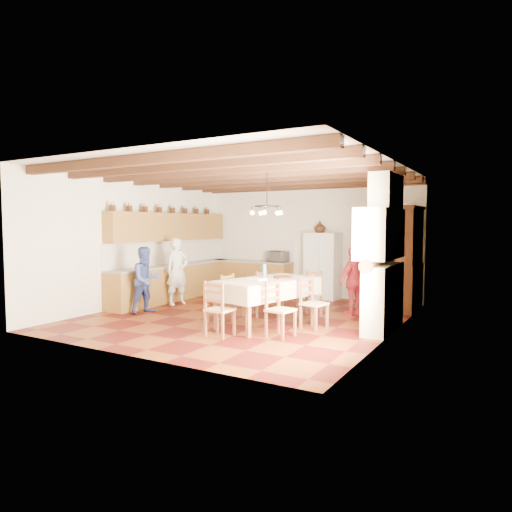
{
  "coord_description": "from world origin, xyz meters",
  "views": [
    {
      "loc": [
        4.84,
        -8.01,
        1.92
      ],
      "look_at": [
        0.1,
        0.3,
        1.25
      ],
      "focal_mm": 32.0,
      "sensor_mm": 36.0,
      "label": 1
    }
  ],
  "objects_px": {
    "chair_left_far": "(255,293)",
    "chair_end_far": "(309,294)",
    "microwave": "(278,257)",
    "refrigerator": "(324,266)",
    "hutch": "(407,259)",
    "chair_end_near": "(220,309)",
    "person_woman_blue": "(146,280)",
    "chair_left_near": "(220,298)",
    "chair_right_far": "(314,303)",
    "chair_right_near": "(281,309)",
    "dining_table": "(267,283)",
    "person_woman_red": "(354,281)",
    "person_man": "(177,271)"
  },
  "relations": [
    {
      "from": "chair_left_near",
      "to": "chair_right_near",
      "type": "height_order",
      "value": "same"
    },
    {
      "from": "chair_left_far",
      "to": "person_woman_blue",
      "type": "bearing_deg",
      "value": -65.4
    },
    {
      "from": "person_woman_blue",
      "to": "chair_right_far",
      "type": "bearing_deg",
      "value": -68.72
    },
    {
      "from": "chair_left_far",
      "to": "chair_end_far",
      "type": "xyz_separation_m",
      "value": [
        1.03,
        0.49,
        0.0
      ]
    },
    {
      "from": "chair_left_far",
      "to": "microwave",
      "type": "relative_size",
      "value": 1.82
    },
    {
      "from": "hutch",
      "to": "chair_left_far",
      "type": "xyz_separation_m",
      "value": [
        -2.63,
        -2.19,
        -0.68
      ]
    },
    {
      "from": "microwave",
      "to": "chair_left_far",
      "type": "bearing_deg",
      "value": -59.6
    },
    {
      "from": "dining_table",
      "to": "chair_right_near",
      "type": "distance_m",
      "value": 0.96
    },
    {
      "from": "chair_left_far",
      "to": "chair_end_far",
      "type": "distance_m",
      "value": 1.14
    },
    {
      "from": "hutch",
      "to": "chair_end_near",
      "type": "height_order",
      "value": "hutch"
    },
    {
      "from": "chair_end_near",
      "to": "chair_left_far",
      "type": "bearing_deg",
      "value": -76.63
    },
    {
      "from": "person_man",
      "to": "person_woman_red",
      "type": "relative_size",
      "value": 1.1
    },
    {
      "from": "chair_left_near",
      "to": "person_woman_red",
      "type": "xyz_separation_m",
      "value": [
        2.07,
        1.94,
        0.24
      ]
    },
    {
      "from": "chair_end_near",
      "to": "microwave",
      "type": "height_order",
      "value": "microwave"
    },
    {
      "from": "chair_end_far",
      "to": "person_woman_blue",
      "type": "xyz_separation_m",
      "value": [
        -3.21,
        -1.38,
        0.24
      ]
    },
    {
      "from": "hutch",
      "to": "microwave",
      "type": "relative_size",
      "value": 4.39
    },
    {
      "from": "refrigerator",
      "to": "chair_left_far",
      "type": "bearing_deg",
      "value": -93.74
    },
    {
      "from": "chair_left_near",
      "to": "chair_end_far",
      "type": "height_order",
      "value": "same"
    },
    {
      "from": "hutch",
      "to": "chair_left_far",
      "type": "relative_size",
      "value": 2.41
    },
    {
      "from": "microwave",
      "to": "refrigerator",
      "type": "bearing_deg",
      "value": 18.62
    },
    {
      "from": "chair_left_far",
      "to": "chair_end_near",
      "type": "xyz_separation_m",
      "value": [
        0.37,
        -1.83,
        0.0
      ]
    },
    {
      "from": "person_woman_red",
      "to": "chair_end_near",
      "type": "bearing_deg",
      "value": -2.77
    },
    {
      "from": "microwave",
      "to": "chair_end_far",
      "type": "bearing_deg",
      "value": -37.03
    },
    {
      "from": "dining_table",
      "to": "chair_end_far",
      "type": "height_order",
      "value": "chair_end_far"
    },
    {
      "from": "hutch",
      "to": "chair_right_far",
      "type": "height_order",
      "value": "hutch"
    },
    {
      "from": "person_man",
      "to": "chair_end_near",
      "type": "bearing_deg",
      "value": -106.74
    },
    {
      "from": "person_woman_blue",
      "to": "microwave",
      "type": "xyz_separation_m",
      "value": [
        1.33,
        3.64,
        0.33
      ]
    },
    {
      "from": "chair_end_near",
      "to": "chair_right_far",
      "type": "bearing_deg",
      "value": -129.28
    },
    {
      "from": "chair_left_far",
      "to": "person_woman_red",
      "type": "bearing_deg",
      "value": 122.09
    },
    {
      "from": "chair_right_far",
      "to": "chair_end_far",
      "type": "height_order",
      "value": "same"
    },
    {
      "from": "refrigerator",
      "to": "chair_right_near",
      "type": "xyz_separation_m",
      "value": [
        0.85,
        -4.21,
        -0.37
      ]
    },
    {
      "from": "chair_left_near",
      "to": "chair_end_far",
      "type": "bearing_deg",
      "value": 140.29
    },
    {
      "from": "chair_right_far",
      "to": "person_woman_red",
      "type": "bearing_deg",
      "value": 2.9
    },
    {
      "from": "person_woman_red",
      "to": "person_man",
      "type": "bearing_deg",
      "value": -55.23
    },
    {
      "from": "hutch",
      "to": "person_man",
      "type": "height_order",
      "value": "hutch"
    },
    {
      "from": "person_woman_blue",
      "to": "hutch",
      "type": "bearing_deg",
      "value": -42.21
    },
    {
      "from": "chair_right_far",
      "to": "microwave",
      "type": "xyz_separation_m",
      "value": [
        -2.4,
        3.24,
        0.57
      ]
    },
    {
      "from": "chair_left_near",
      "to": "chair_left_far",
      "type": "relative_size",
      "value": 1.0
    },
    {
      "from": "chair_end_near",
      "to": "person_woman_blue",
      "type": "relative_size",
      "value": 0.67
    },
    {
      "from": "hutch",
      "to": "dining_table",
      "type": "height_order",
      "value": "hutch"
    },
    {
      "from": "hutch",
      "to": "chair_right_far",
      "type": "relative_size",
      "value": 2.41
    },
    {
      "from": "person_man",
      "to": "person_woman_blue",
      "type": "distance_m",
      "value": 1.16
    },
    {
      "from": "hutch",
      "to": "person_woman_blue",
      "type": "relative_size",
      "value": 1.61
    },
    {
      "from": "refrigerator",
      "to": "microwave",
      "type": "height_order",
      "value": "refrigerator"
    },
    {
      "from": "refrigerator",
      "to": "chair_end_near",
      "type": "distance_m",
      "value": 4.71
    },
    {
      "from": "refrigerator",
      "to": "chair_end_near",
      "type": "xyz_separation_m",
      "value": [
        -0.06,
        -4.7,
        -0.37
      ]
    },
    {
      "from": "person_man",
      "to": "chair_right_near",
      "type": "bearing_deg",
      "value": -92.64
    },
    {
      "from": "dining_table",
      "to": "microwave",
      "type": "bearing_deg",
      "value": 113.82
    },
    {
      "from": "chair_end_far",
      "to": "person_woman_blue",
      "type": "height_order",
      "value": "person_woman_blue"
    },
    {
      "from": "hutch",
      "to": "person_woman_red",
      "type": "relative_size",
      "value": 1.6
    }
  ]
}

